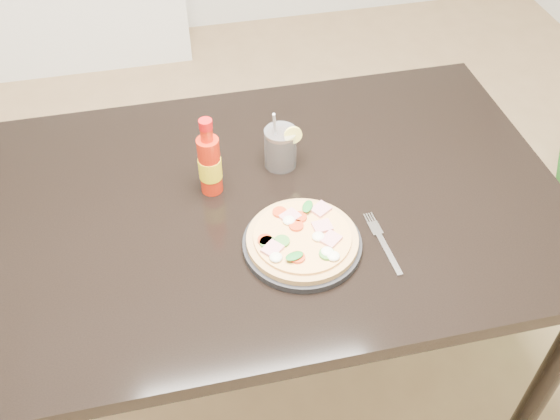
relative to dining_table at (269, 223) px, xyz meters
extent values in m
plane|color=#9E7A51|center=(0.07, -0.02, -0.67)|extent=(4.50, 4.50, 0.00)
cube|color=black|center=(0.00, 0.00, 0.06)|extent=(1.40, 0.90, 0.04)
cylinder|color=black|center=(0.64, -0.39, -0.31)|extent=(0.06, 0.06, 0.71)
cylinder|color=black|center=(-0.64, 0.39, -0.31)|extent=(0.06, 0.06, 0.71)
cylinder|color=black|center=(0.64, 0.39, -0.31)|extent=(0.06, 0.06, 0.71)
cylinder|color=black|center=(0.04, -0.16, 0.09)|extent=(0.26, 0.26, 0.02)
cylinder|color=tan|center=(0.04, -0.16, 0.11)|extent=(0.24, 0.24, 0.01)
cylinder|color=#DFBC61|center=(0.04, -0.16, 0.12)|extent=(0.21, 0.21, 0.01)
cube|color=#D5858B|center=(0.10, -0.19, 0.12)|extent=(0.05, 0.05, 0.01)
cube|color=#D5858B|center=(0.09, -0.15, 0.12)|extent=(0.04, 0.04, 0.01)
cube|color=#D5858B|center=(-0.03, -0.19, 0.12)|extent=(0.05, 0.05, 0.01)
cube|color=#D5858B|center=(0.10, -0.10, 0.12)|extent=(0.05, 0.05, 0.01)
cube|color=#D5858B|center=(0.03, -0.11, 0.12)|extent=(0.05, 0.05, 0.01)
cylinder|color=red|center=(0.01, -0.09, 0.12)|extent=(0.03, 0.03, 0.01)
cylinder|color=red|center=(0.05, -0.11, 0.12)|extent=(0.03, 0.03, 0.01)
cylinder|color=red|center=(0.01, -0.22, 0.12)|extent=(0.03, 0.03, 0.01)
cylinder|color=red|center=(0.03, -0.14, 0.12)|extent=(0.03, 0.03, 0.01)
cylinder|color=red|center=(-0.04, -0.16, 0.12)|extent=(0.03, 0.03, 0.01)
cylinder|color=#387A28|center=(-0.04, -0.17, 0.12)|extent=(0.03, 0.03, 0.01)
cylinder|color=#387A28|center=(-0.01, -0.17, 0.12)|extent=(0.03, 0.03, 0.01)
cylinder|color=#387A28|center=(0.08, -0.23, 0.12)|extent=(0.03, 0.03, 0.01)
ellipsoid|color=#EAE7CA|center=(0.09, -0.24, 0.12)|extent=(0.03, 0.03, 0.01)
ellipsoid|color=#EAE7CA|center=(0.02, -0.12, 0.12)|extent=(0.03, 0.03, 0.01)
ellipsoid|color=#EAE7CA|center=(0.08, -0.22, 0.12)|extent=(0.03, 0.03, 0.01)
ellipsoid|color=#EAE7CA|center=(-0.03, -0.22, 0.12)|extent=(0.03, 0.03, 0.01)
ellipsoid|color=#EAE7CA|center=(0.07, -0.18, 0.12)|extent=(0.03, 0.03, 0.01)
ellipsoid|color=#196D22|center=(0.01, -0.22, 0.13)|extent=(0.04, 0.03, 0.00)
ellipsoid|color=#196D22|center=(0.07, -0.09, 0.13)|extent=(0.04, 0.05, 0.00)
cylinder|color=red|center=(-0.13, 0.06, 0.16)|extent=(0.06, 0.06, 0.15)
cylinder|color=yellow|center=(-0.13, 0.06, 0.15)|extent=(0.05, 0.05, 0.05)
cylinder|color=red|center=(-0.13, 0.06, 0.25)|extent=(0.03, 0.03, 0.03)
cylinder|color=red|center=(-0.13, 0.06, 0.28)|extent=(0.03, 0.03, 0.02)
cylinder|color=black|center=(0.05, 0.12, 0.13)|extent=(0.07, 0.07, 0.09)
cylinder|color=silver|center=(0.05, 0.12, 0.14)|extent=(0.08, 0.08, 0.10)
cylinder|color=#F2E059|center=(0.08, 0.10, 0.19)|extent=(0.04, 0.01, 0.04)
cylinder|color=#B2B2B7|center=(0.04, 0.13, 0.17)|extent=(0.03, 0.06, 0.17)
cube|color=silver|center=(0.22, -0.23, 0.09)|extent=(0.02, 0.12, 0.00)
cube|color=silver|center=(0.21, -0.15, 0.09)|extent=(0.03, 0.04, 0.00)
cube|color=silver|center=(0.20, -0.12, 0.09)|extent=(0.01, 0.03, 0.00)
cube|color=silver|center=(0.21, -0.12, 0.09)|extent=(0.01, 0.03, 0.00)
cube|color=silver|center=(0.21, -0.12, 0.09)|extent=(0.01, 0.03, 0.00)
cube|color=silver|center=(0.22, -0.12, 0.09)|extent=(0.01, 0.03, 0.00)
cube|color=white|center=(-0.73, 2.05, -0.42)|extent=(1.40, 0.34, 0.50)
camera|label=1|loc=(-0.21, -1.04, 1.11)|focal=40.00mm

